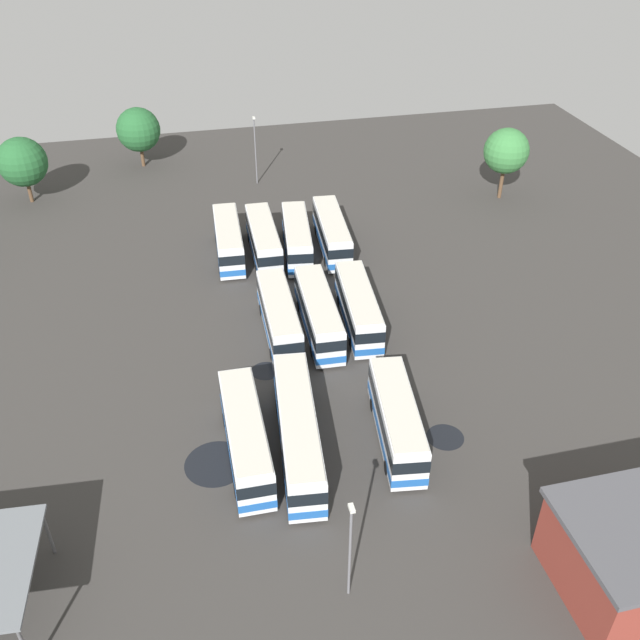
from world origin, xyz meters
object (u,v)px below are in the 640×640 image
object	(u,v)px
bus_row2_slot3	(228,240)
bus_row0_slot3	(246,436)
bus_row2_slot0	(332,232)
bus_row0_slot0	(397,419)
lamp_post_mid_lot	(350,547)
tree_north_edge	(22,162)
bus_row0_slot2	(298,430)
bus_row2_slot2	(264,240)
tree_east_edge	(506,151)
bus_row1_slot2	(279,316)
tree_south_edge	(138,130)
bus_row1_slot0	(358,307)
bus_row2_slot1	(297,238)
lamp_post_near_entrance	(255,148)
bus_row1_slot1	(319,313)

from	to	relation	value
bus_row2_slot3	bus_row0_slot3	bearing A→B (deg)	175.66
bus_row2_slot0	bus_row0_slot0	bearing A→B (deg)	175.60
bus_row2_slot3	lamp_post_mid_lot	size ratio (longest dim) A/B	1.44
tree_north_edge	bus_row0_slot2	bearing A→B (deg)	-154.16
bus_row2_slot2	tree_east_edge	size ratio (longest dim) A/B	1.28
bus_row2_slot0	bus_row1_slot2	bearing A→B (deg)	150.05
bus_row1_slot2	tree_south_edge	xyz separation A→B (m)	(41.04, 10.78, 2.95)
tree_east_edge	bus_row1_slot0	bearing A→B (deg)	132.82
bus_row2_slot0	bus_row0_slot2	bearing A→B (deg)	161.81
bus_row2_slot1	lamp_post_near_entrance	distance (m)	18.94
bus_row2_slot0	tree_south_edge	xyz separation A→B (m)	(27.15, 18.78, 2.95)
bus_row2_slot2	lamp_post_near_entrance	world-z (taller)	lamp_post_near_entrance
bus_row2_slot0	bus_row2_slot1	world-z (taller)	same
bus_row0_slot3	bus_row1_slot1	world-z (taller)	same
bus_row2_slot1	bus_row2_slot2	distance (m)	3.40
lamp_post_near_entrance	tree_south_edge	xyz separation A→B (m)	(8.80, 13.69, 0.27)
bus_row1_slot2	bus_row2_slot3	bearing A→B (deg)	10.06
bus_row1_slot1	tree_east_edge	bearing A→B (deg)	-51.02
bus_row0_slot2	bus_row0_slot3	bearing A→B (deg)	86.02
bus_row0_slot2	bus_row1_slot0	size ratio (longest dim) A/B	1.25
bus_row2_slot1	tree_north_edge	size ratio (longest dim) A/B	1.38
bus_row0_slot2	lamp_post_near_entrance	size ratio (longest dim) A/B	1.63
bus_row0_slot2	bus_row2_slot0	distance (m)	29.34
tree_north_edge	tree_east_edge	bearing A→B (deg)	-101.69
bus_row2_slot1	tree_south_edge	size ratio (longest dim) A/B	1.40
bus_row2_slot2	bus_row0_slot0	bearing A→B (deg)	-170.04
bus_row2_slot0	tree_south_edge	distance (m)	33.15
lamp_post_mid_lot	tree_north_edge	size ratio (longest dim) A/B	0.95
bus_row1_slot2	lamp_post_near_entrance	bearing A→B (deg)	-5.16
bus_row2_slot0	lamp_post_near_entrance	world-z (taller)	lamp_post_near_entrance
lamp_post_mid_lot	tree_north_edge	xyz separation A→B (m)	(58.60, 23.28, 0.82)
bus_row1_slot2	tree_north_edge	distance (m)	40.79
bus_row2_slot2	bus_row1_slot2	bearing A→B (deg)	176.43
bus_row0_slot2	bus_row1_slot2	bearing A→B (deg)	-4.72
bus_row0_slot3	lamp_post_near_entrance	world-z (taller)	lamp_post_near_entrance
bus_row0_slot0	tree_north_edge	distance (m)	55.97
bus_row1_slot2	bus_row2_slot1	bearing A→B (deg)	-17.44
bus_row0_slot3	bus_row2_slot2	xyz separation A→B (m)	(27.58, -5.63, -0.00)
bus_row0_slot2	bus_row2_slot0	xyz separation A→B (m)	(27.87, -9.16, -0.00)
bus_row0_slot2	bus_row2_slot1	size ratio (longest dim) A/B	1.27
bus_row2_slot3	lamp_post_mid_lot	distance (m)	40.45
bus_row0_slot2	bus_row1_slot1	distance (m)	14.45
bus_row0_slot3	bus_row2_slot0	world-z (taller)	same
tree_east_edge	bus_row0_slot0	bearing A→B (deg)	145.61
bus_row1_slot1	tree_north_edge	bearing A→B (deg)	39.41
bus_row1_slot2	lamp_post_near_entrance	size ratio (longest dim) A/B	1.30
bus_row0_slot3	tree_north_edge	bearing A→B (deg)	22.28
bus_row2_slot3	tree_south_edge	xyz separation A→B (m)	(26.37, 8.18, 2.95)
bus_row0_slot0	tree_south_edge	size ratio (longest dim) A/B	1.38
lamp_post_mid_lot	bus_row1_slot1	bearing A→B (deg)	-8.95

